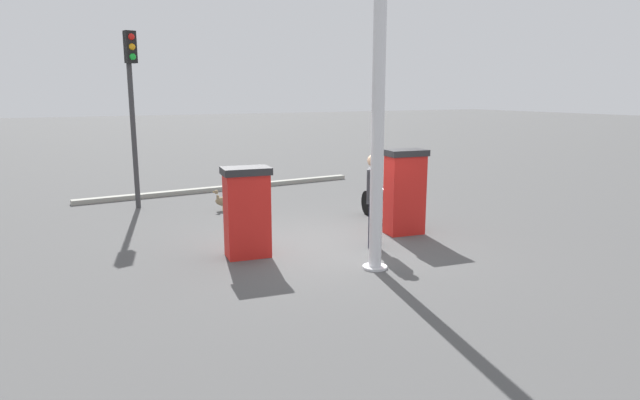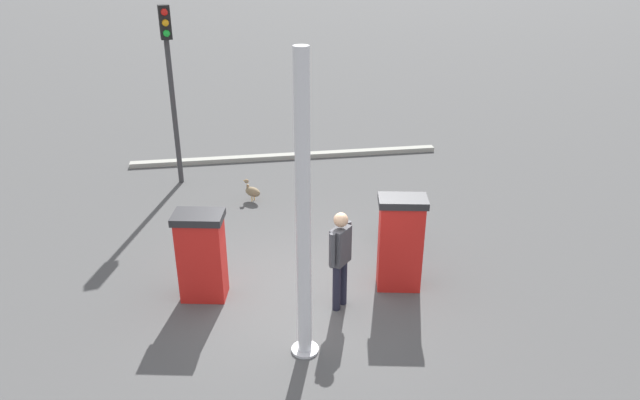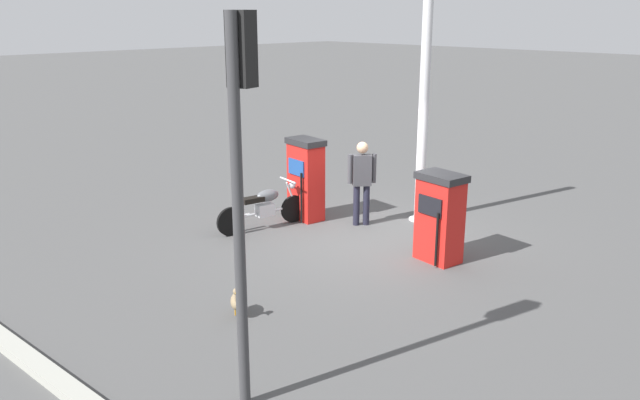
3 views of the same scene
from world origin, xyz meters
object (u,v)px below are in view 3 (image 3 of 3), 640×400
at_px(fuel_pump_far, 440,217).
at_px(canopy_support_pole, 423,117).
at_px(wandering_duck, 237,300).
at_px(roadside_traffic_light, 240,152).
at_px(attendant_person, 362,178).
at_px(motorcycle_near_pump, 264,207).
at_px(fuel_pump_near, 306,179).

height_order(fuel_pump_far, canopy_support_pole, canopy_support_pole).
relative_size(wandering_duck, canopy_support_pole, 0.11).
relative_size(fuel_pump_far, roadside_traffic_light, 0.37).
bearing_deg(fuel_pump_far, roadside_traffic_light, 11.08).
bearing_deg(attendant_person, motorcycle_near_pump, -38.53).
distance_m(fuel_pump_far, roadside_traffic_light, 5.44).
bearing_deg(fuel_pump_far, motorcycle_near_pump, -73.55).
distance_m(roadside_traffic_light, canopy_support_pole, 7.04).
relative_size(wandering_duck, roadside_traffic_light, 0.12).
bearing_deg(fuel_pump_near, roadside_traffic_light, 40.77).
xyz_separation_m(wandering_duck, roadside_traffic_light, (1.19, 1.73, 2.58)).
bearing_deg(motorcycle_near_pump, roadside_traffic_light, 48.18).
bearing_deg(motorcycle_near_pump, fuel_pump_far, 106.45).
bearing_deg(roadside_traffic_light, fuel_pump_far, -168.92).
bearing_deg(canopy_support_pole, attendant_person, -31.07).
bearing_deg(roadside_traffic_light, motorcycle_near_pump, -131.82).
bearing_deg(roadside_traffic_light, fuel_pump_near, -139.23).
height_order(attendant_person, wandering_duck, attendant_person).
relative_size(fuel_pump_near, roadside_traffic_light, 0.41).
xyz_separation_m(wandering_duck, canopy_support_pole, (-5.33, -0.81, 1.90)).
relative_size(attendant_person, wandering_duck, 3.45).
distance_m(attendant_person, canopy_support_pole, 1.70).
bearing_deg(roadside_traffic_light, attendant_person, -149.72).
bearing_deg(canopy_support_pole, fuel_pump_near, -47.56).
height_order(wandering_duck, canopy_support_pole, canopy_support_pole).
distance_m(fuel_pump_far, wandering_duck, 3.87).
height_order(fuel_pump_far, attendant_person, attendant_person).
height_order(fuel_pump_far, motorcycle_near_pump, fuel_pump_far).
bearing_deg(wandering_duck, motorcycle_near_pump, -135.81).
bearing_deg(fuel_pump_far, fuel_pump_near, -90.00).
height_order(motorcycle_near_pump, canopy_support_pole, canopy_support_pole).
relative_size(attendant_person, canopy_support_pole, 0.39).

